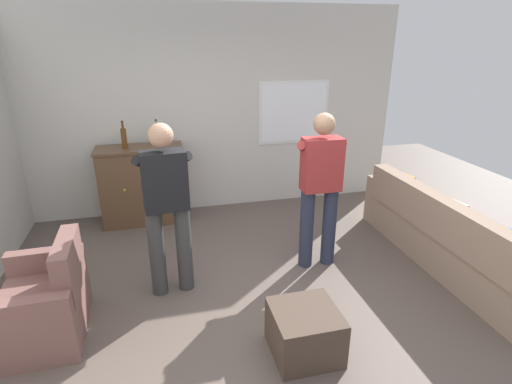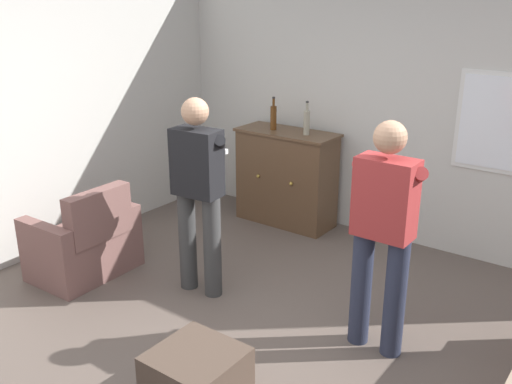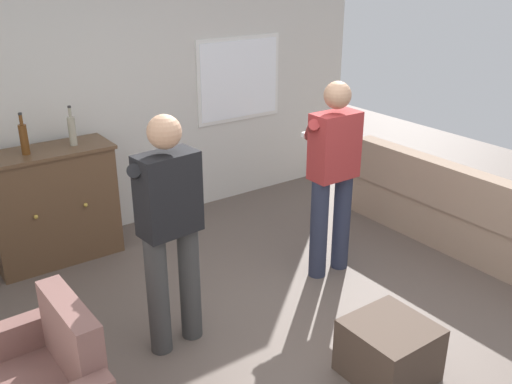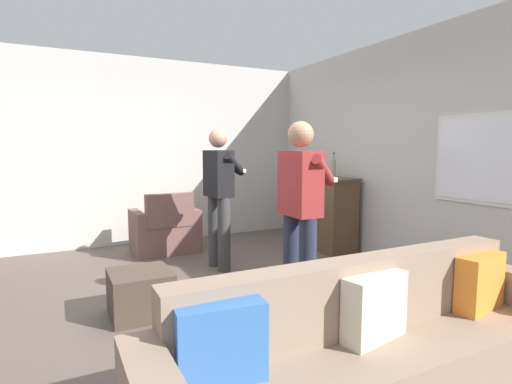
{
  "view_description": "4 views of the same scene",
  "coord_description": "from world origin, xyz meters",
  "px_view_note": "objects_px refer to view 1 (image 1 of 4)",
  "views": [
    {
      "loc": [
        -0.86,
        -2.92,
        2.35
      ],
      "look_at": [
        0.03,
        0.63,
        0.94
      ],
      "focal_mm": 28.0,
      "sensor_mm": 36.0,
      "label": 1
    },
    {
      "loc": [
        2.16,
        -2.69,
        2.45
      ],
      "look_at": [
        -0.17,
        0.46,
        1.07
      ],
      "focal_mm": 40.0,
      "sensor_mm": 36.0,
      "label": 2
    },
    {
      "loc": [
        -2.35,
        -2.53,
        2.56
      ],
      "look_at": [
        -0.19,
        0.5,
        1.03
      ],
      "focal_mm": 40.0,
      "sensor_mm": 36.0,
      "label": 3
    },
    {
      "loc": [
        3.58,
        -1.18,
        1.45
      ],
      "look_at": [
        0.0,
        0.63,
        1.01
      ],
      "focal_mm": 28.0,
      "sensor_mm": 36.0,
      "label": 4
    }
  ],
  "objects_px": {
    "bottle_wine_green": "(157,136)",
    "bottle_liquor_amber": "(124,138)",
    "armchair": "(46,304)",
    "couch": "(444,238)",
    "sideboard_cabinet": "(143,185)",
    "person_standing_left": "(166,203)",
    "person_standing_right": "(320,184)",
    "ottoman": "(305,332)"
  },
  "relations": [
    {
      "from": "sideboard_cabinet",
      "to": "person_standing_right",
      "type": "xyz_separation_m",
      "value": [
        1.85,
        -1.6,
        0.41
      ]
    },
    {
      "from": "bottle_wine_green",
      "to": "armchair",
      "type": "bearing_deg",
      "value": -115.7
    },
    {
      "from": "ottoman",
      "to": "couch",
      "type": "bearing_deg",
      "value": 24.66
    },
    {
      "from": "sideboard_cabinet",
      "to": "person_standing_right",
      "type": "distance_m",
      "value": 2.48
    },
    {
      "from": "armchair",
      "to": "ottoman",
      "type": "distance_m",
      "value": 2.15
    },
    {
      "from": "person_standing_right",
      "to": "armchair",
      "type": "bearing_deg",
      "value": -168.73
    },
    {
      "from": "armchair",
      "to": "bottle_wine_green",
      "type": "relative_size",
      "value": 2.56
    },
    {
      "from": "couch",
      "to": "bottle_wine_green",
      "type": "relative_size",
      "value": 7.48
    },
    {
      "from": "sideboard_cabinet",
      "to": "ottoman",
      "type": "xyz_separation_m",
      "value": [
        1.25,
        -2.86,
        -0.33
      ]
    },
    {
      "from": "bottle_liquor_amber",
      "to": "ottoman",
      "type": "distance_m",
      "value": 3.31
    },
    {
      "from": "person_standing_right",
      "to": "person_standing_left",
      "type": "bearing_deg",
      "value": -175.42
    },
    {
      "from": "couch",
      "to": "sideboard_cabinet",
      "type": "bearing_deg",
      "value": 148.14
    },
    {
      "from": "couch",
      "to": "armchair",
      "type": "bearing_deg",
      "value": -177.78
    },
    {
      "from": "person_standing_left",
      "to": "person_standing_right",
      "type": "bearing_deg",
      "value": 4.58
    },
    {
      "from": "ottoman",
      "to": "person_standing_right",
      "type": "height_order",
      "value": "person_standing_right"
    },
    {
      "from": "person_standing_left",
      "to": "bottle_wine_green",
      "type": "bearing_deg",
      "value": 91.08
    },
    {
      "from": "bottle_wine_green",
      "to": "person_standing_left",
      "type": "bearing_deg",
      "value": -88.92
    },
    {
      "from": "couch",
      "to": "ottoman",
      "type": "xyz_separation_m",
      "value": [
        -1.93,
        -0.88,
        -0.14
      ]
    },
    {
      "from": "armchair",
      "to": "bottle_wine_green",
      "type": "bearing_deg",
      "value": 64.3
    },
    {
      "from": "armchair",
      "to": "sideboard_cabinet",
      "type": "bearing_deg",
      "value": 70.07
    },
    {
      "from": "ottoman",
      "to": "armchair",
      "type": "bearing_deg",
      "value": 160.03
    },
    {
      "from": "armchair",
      "to": "bottle_wine_green",
      "type": "height_order",
      "value": "bottle_wine_green"
    },
    {
      "from": "sideboard_cabinet",
      "to": "person_standing_left",
      "type": "bearing_deg",
      "value": -80.81
    },
    {
      "from": "armchair",
      "to": "ottoman",
      "type": "height_order",
      "value": "armchair"
    },
    {
      "from": "sideboard_cabinet",
      "to": "bottle_wine_green",
      "type": "bearing_deg",
      "value": -2.61
    },
    {
      "from": "bottle_wine_green",
      "to": "bottle_liquor_amber",
      "type": "xyz_separation_m",
      "value": [
        -0.41,
        -0.01,
        0.0
      ]
    },
    {
      "from": "bottle_wine_green",
      "to": "person_standing_right",
      "type": "bearing_deg",
      "value": -44.74
    },
    {
      "from": "couch",
      "to": "bottle_liquor_amber",
      "type": "xyz_separation_m",
      "value": [
        -3.33,
        1.95,
        0.85
      ]
    },
    {
      "from": "couch",
      "to": "bottle_wine_green",
      "type": "bearing_deg",
      "value": 146.18
    },
    {
      "from": "bottle_liquor_amber",
      "to": "person_standing_left",
      "type": "xyz_separation_m",
      "value": [
        0.44,
        -1.7,
        -0.24
      ]
    },
    {
      "from": "bottle_liquor_amber",
      "to": "armchair",
      "type": "bearing_deg",
      "value": -106.15
    },
    {
      "from": "couch",
      "to": "sideboard_cabinet",
      "type": "height_order",
      "value": "sideboard_cabinet"
    },
    {
      "from": "sideboard_cabinet",
      "to": "ottoman",
      "type": "relative_size",
      "value": 2.16
    },
    {
      "from": "sideboard_cabinet",
      "to": "person_standing_left",
      "type": "xyz_separation_m",
      "value": [
        0.28,
        -1.73,
        0.41
      ]
    },
    {
      "from": "ottoman",
      "to": "person_standing_right",
      "type": "relative_size",
      "value": 0.31
    },
    {
      "from": "couch",
      "to": "armchair",
      "type": "xyz_separation_m",
      "value": [
        -3.94,
        -0.15,
        -0.04
      ]
    },
    {
      "from": "sideboard_cabinet",
      "to": "bottle_liquor_amber",
      "type": "bearing_deg",
      "value": -170.85
    },
    {
      "from": "sideboard_cabinet",
      "to": "bottle_liquor_amber",
      "type": "xyz_separation_m",
      "value": [
        -0.16,
        -0.03,
        0.66
      ]
    },
    {
      "from": "ottoman",
      "to": "bottle_liquor_amber",
      "type": "bearing_deg",
      "value": 116.44
    },
    {
      "from": "couch",
      "to": "sideboard_cabinet",
      "type": "distance_m",
      "value": 3.74
    },
    {
      "from": "person_standing_left",
      "to": "armchair",
      "type": "bearing_deg",
      "value": -159.29
    },
    {
      "from": "bottle_liquor_amber",
      "to": "person_standing_right",
      "type": "distance_m",
      "value": 2.57
    }
  ]
}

